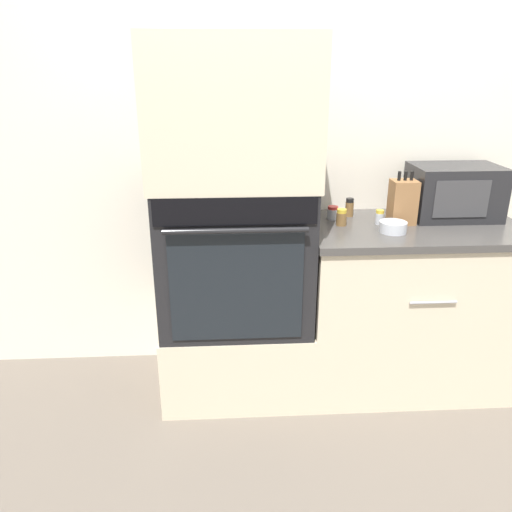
{
  "coord_description": "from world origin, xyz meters",
  "views": [
    {
      "loc": [
        -0.41,
        -2.02,
        1.63
      ],
      "look_at": [
        -0.28,
        0.21,
        0.78
      ],
      "focal_mm": 35.0,
      "sensor_mm": 36.0,
      "label": 1
    }
  ],
  "objects_px": {
    "knife_block": "(403,202)",
    "condiment_jar_near": "(380,217)",
    "condiment_jar_back": "(333,213)",
    "microwave": "(454,192)",
    "condiment_jar_far": "(341,217)",
    "bowl": "(393,227)",
    "wall_oven": "(235,252)",
    "condiment_jar_mid": "(349,207)"
  },
  "relations": [
    {
      "from": "microwave",
      "to": "wall_oven",
      "type": "bearing_deg",
      "value": -173.59
    },
    {
      "from": "bowl",
      "to": "condiment_jar_far",
      "type": "relative_size",
      "value": 1.58
    },
    {
      "from": "knife_block",
      "to": "bowl",
      "type": "xyz_separation_m",
      "value": [
        -0.09,
        -0.14,
        -0.08
      ]
    },
    {
      "from": "microwave",
      "to": "condiment_jar_near",
      "type": "xyz_separation_m",
      "value": [
        -0.41,
        -0.1,
        -0.1
      ]
    },
    {
      "from": "wall_oven",
      "to": "condiment_jar_near",
      "type": "height_order",
      "value": "wall_oven"
    },
    {
      "from": "microwave",
      "to": "condiment_jar_far",
      "type": "bearing_deg",
      "value": -170.13
    },
    {
      "from": "bowl",
      "to": "condiment_jar_far",
      "type": "xyz_separation_m",
      "value": [
        -0.22,
        0.12,
        0.01
      ]
    },
    {
      "from": "wall_oven",
      "to": "condiment_jar_mid",
      "type": "xyz_separation_m",
      "value": [
        0.61,
        0.18,
        0.17
      ]
    },
    {
      "from": "bowl",
      "to": "condiment_jar_near",
      "type": "relative_size",
      "value": 1.8
    },
    {
      "from": "condiment_jar_near",
      "to": "condiment_jar_mid",
      "type": "distance_m",
      "value": 0.19
    },
    {
      "from": "knife_block",
      "to": "bowl",
      "type": "height_order",
      "value": "knife_block"
    },
    {
      "from": "wall_oven",
      "to": "knife_block",
      "type": "distance_m",
      "value": 0.87
    },
    {
      "from": "knife_block",
      "to": "condiment_jar_far",
      "type": "xyz_separation_m",
      "value": [
        -0.31,
        -0.02,
        -0.07
      ]
    },
    {
      "from": "condiment_jar_near",
      "to": "condiment_jar_back",
      "type": "bearing_deg",
      "value": 154.43
    },
    {
      "from": "microwave",
      "to": "knife_block",
      "type": "distance_m",
      "value": 0.31
    },
    {
      "from": "condiment_jar_near",
      "to": "condiment_jar_back",
      "type": "distance_m",
      "value": 0.24
    },
    {
      "from": "knife_block",
      "to": "condiment_jar_near",
      "type": "distance_m",
      "value": 0.14
    },
    {
      "from": "condiment_jar_near",
      "to": "condiment_jar_back",
      "type": "xyz_separation_m",
      "value": [
        -0.21,
        0.1,
        -0.0
      ]
    },
    {
      "from": "wall_oven",
      "to": "knife_block",
      "type": "relative_size",
      "value": 2.76
    },
    {
      "from": "knife_block",
      "to": "condiment_jar_back",
      "type": "height_order",
      "value": "knife_block"
    },
    {
      "from": "bowl",
      "to": "condiment_jar_mid",
      "type": "xyz_separation_m",
      "value": [
        -0.15,
        0.28,
        0.02
      ]
    },
    {
      "from": "microwave",
      "to": "condiment_jar_back",
      "type": "bearing_deg",
      "value": 179.35
    },
    {
      "from": "knife_block",
      "to": "condiment_jar_far",
      "type": "bearing_deg",
      "value": -176.84
    },
    {
      "from": "knife_block",
      "to": "condiment_jar_mid",
      "type": "xyz_separation_m",
      "value": [
        -0.23,
        0.14,
        -0.06
      ]
    },
    {
      "from": "condiment_jar_near",
      "to": "wall_oven",
      "type": "bearing_deg",
      "value": -177.54
    },
    {
      "from": "wall_oven",
      "to": "microwave",
      "type": "relative_size",
      "value": 1.65
    },
    {
      "from": "microwave",
      "to": "condiment_jar_back",
      "type": "xyz_separation_m",
      "value": [
        -0.62,
        0.01,
        -0.1
      ]
    },
    {
      "from": "condiment_jar_far",
      "to": "condiment_jar_back",
      "type": "relative_size",
      "value": 1.23
    },
    {
      "from": "knife_block",
      "to": "condiment_jar_near",
      "type": "relative_size",
      "value": 3.66
    },
    {
      "from": "knife_block",
      "to": "bowl",
      "type": "bearing_deg",
      "value": -121.52
    },
    {
      "from": "knife_block",
      "to": "wall_oven",
      "type": "bearing_deg",
      "value": -177.31
    },
    {
      "from": "wall_oven",
      "to": "condiment_jar_far",
      "type": "height_order",
      "value": "wall_oven"
    },
    {
      "from": "wall_oven",
      "to": "bowl",
      "type": "height_order",
      "value": "wall_oven"
    },
    {
      "from": "bowl",
      "to": "condiment_jar_back",
      "type": "height_order",
      "value": "condiment_jar_back"
    },
    {
      "from": "knife_block",
      "to": "microwave",
      "type": "bearing_deg",
      "value": 16.57
    },
    {
      "from": "bowl",
      "to": "condiment_jar_far",
      "type": "distance_m",
      "value": 0.25
    },
    {
      "from": "wall_oven",
      "to": "bowl",
      "type": "bearing_deg",
      "value": -7.56
    },
    {
      "from": "microwave",
      "to": "bowl",
      "type": "bearing_deg",
      "value": -149.2
    },
    {
      "from": "condiment_jar_back",
      "to": "knife_block",
      "type": "bearing_deg",
      "value": -16.15
    },
    {
      "from": "condiment_jar_mid",
      "to": "condiment_jar_back",
      "type": "height_order",
      "value": "condiment_jar_mid"
    },
    {
      "from": "microwave",
      "to": "condiment_jar_near",
      "type": "height_order",
      "value": "microwave"
    },
    {
      "from": "condiment_jar_far",
      "to": "condiment_jar_back",
      "type": "distance_m",
      "value": 0.11
    }
  ]
}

